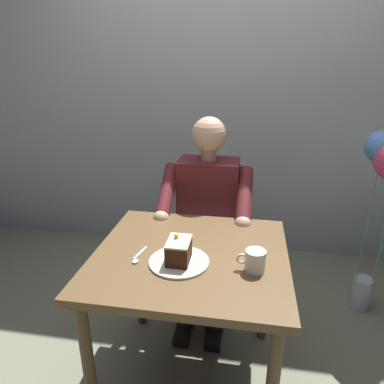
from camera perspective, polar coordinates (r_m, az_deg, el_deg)
name	(u,v)px	position (r m, az deg, el deg)	size (l,w,h in m)	color
ground_plane	(191,375)	(2.02, -0.20, -28.05)	(14.00, 14.00, 0.00)	slate
cafe_rear_panel	(223,64)	(2.76, 5.15, 20.33)	(6.40, 0.12, 3.00)	#A0A8AE
dining_table	(191,272)	(1.60, -0.23, -13.06)	(0.85, 0.79, 0.73)	brown
chair	(209,227)	(2.30, 2.88, -5.81)	(0.42, 0.42, 0.89)	brown
seated_person	(206,218)	(2.08, 2.39, -4.25)	(0.53, 0.58, 1.23)	maroon
dessert_plate	(179,262)	(1.48, -2.17, -11.45)	(0.25, 0.25, 0.01)	silver
cake_slice	(179,251)	(1.45, -2.20, -9.67)	(0.09, 0.13, 0.12)	#391E0F
coffee_cup	(255,260)	(1.43, 10.36, -11.08)	(0.12, 0.08, 0.09)	white
dessert_spoon	(138,257)	(1.52, -9.00, -10.64)	(0.04, 0.14, 0.01)	silver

